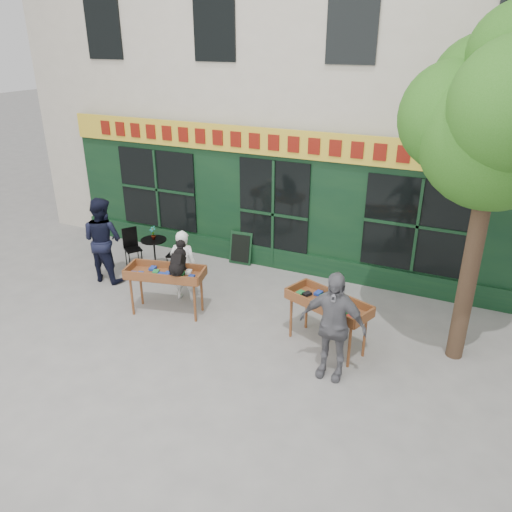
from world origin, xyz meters
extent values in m
plane|color=slate|center=(0.00, 0.00, 0.00)|extent=(80.00, 80.00, 0.00)
cube|color=beige|center=(0.00, 6.00, 5.00)|extent=(14.00, 7.00, 10.00)
cube|color=black|center=(0.00, 2.42, 1.60)|extent=(11.00, 0.16, 3.20)
cube|color=gold|center=(0.00, 2.30, 3.00)|extent=(11.00, 0.06, 0.60)
cube|color=maroon|center=(0.00, 2.26, 3.00)|extent=(9.60, 0.03, 0.34)
cube|color=black|center=(0.00, 2.32, 0.25)|extent=(11.00, 0.10, 0.50)
cube|color=black|center=(0.00, 2.32, 1.35)|extent=(1.70, 0.05, 2.50)
cube|color=black|center=(-3.20, 2.32, 1.55)|extent=(2.20, 0.05, 2.00)
cube|color=black|center=(3.20, 2.32, 1.55)|extent=(2.20, 0.05, 2.00)
cylinder|color=#382619|center=(4.30, 0.30, 1.80)|extent=(0.28, 0.28, 3.60)
sphere|color=#255F15|center=(4.30, 0.30, 3.80)|extent=(2.20, 2.20, 2.20)
sphere|color=#255F15|center=(3.70, 0.50, 4.00)|extent=(1.70, 1.70, 1.70)
sphere|color=#255F15|center=(4.00, 0.90, 4.40)|extent=(1.60, 1.60, 1.60)
cylinder|color=brown|center=(-1.66, -0.91, 0.40)|extent=(0.05, 0.05, 0.80)
cylinder|color=brown|center=(-0.39, -0.62, 0.40)|extent=(0.05, 0.05, 0.80)
cylinder|color=brown|center=(-1.75, -0.48, 0.40)|extent=(0.05, 0.05, 0.80)
cylinder|color=brown|center=(-0.49, -0.19, 0.40)|extent=(0.05, 0.05, 0.80)
cube|color=brown|center=(-1.07, -0.55, 0.82)|extent=(1.59, 0.90, 0.05)
cube|color=brown|center=(-1.01, -0.84, 0.90)|extent=(1.47, 0.37, 0.18)
cube|color=brown|center=(-1.14, -0.27, 0.90)|extent=(1.47, 0.37, 0.18)
cube|color=brown|center=(-1.07, -0.55, 0.88)|extent=(1.36, 0.68, 0.06)
imported|color=white|center=(-1.07, 0.10, 0.77)|extent=(0.63, 0.48, 1.54)
cylinder|color=brown|center=(1.49, -0.35, 0.40)|extent=(0.05, 0.05, 0.80)
cylinder|color=brown|center=(2.70, -0.81, 0.40)|extent=(0.05, 0.05, 0.80)
cylinder|color=brown|center=(1.64, 0.07, 0.40)|extent=(0.05, 0.05, 0.80)
cylinder|color=brown|center=(2.86, -0.40, 0.40)|extent=(0.05, 0.05, 0.80)
cube|color=brown|center=(2.17, -0.37, 0.82)|extent=(1.61, 1.08, 0.05)
cube|color=brown|center=(2.07, -0.64, 0.90)|extent=(1.42, 0.57, 0.18)
cube|color=brown|center=(2.28, -0.10, 0.90)|extent=(1.42, 0.57, 0.18)
cube|color=brown|center=(2.17, -0.37, 0.88)|extent=(1.36, 0.84, 0.06)
imported|color=#5E5E63|center=(2.47, -1.12, 0.93)|extent=(1.09, 0.47, 1.86)
cylinder|color=black|center=(-2.50, 1.04, 0.02)|extent=(0.36, 0.36, 0.03)
cylinder|color=black|center=(-2.50, 1.04, 0.38)|extent=(0.04, 0.04, 0.72)
cylinder|color=black|center=(-2.50, 1.04, 0.75)|extent=(0.60, 0.60, 0.03)
cube|color=black|center=(-3.05, 0.94, 0.45)|extent=(0.50, 0.50, 0.03)
cube|color=black|center=(-3.19, 1.04, 0.70)|extent=(0.23, 0.31, 0.50)
cylinder|color=black|center=(-3.01, 0.73, 0.22)|extent=(0.02, 0.02, 0.44)
cylinder|color=black|center=(-2.84, 0.98, 0.22)|extent=(0.02, 0.02, 0.44)
cylinder|color=black|center=(-3.26, 0.91, 0.22)|extent=(0.02, 0.02, 0.44)
cylinder|color=black|center=(-3.08, 1.15, 0.22)|extent=(0.02, 0.02, 0.44)
cube|color=black|center=(-1.95, 1.09, 0.45)|extent=(0.42, 0.42, 0.03)
cube|color=black|center=(-1.78, 1.12, 0.70)|extent=(0.09, 0.36, 0.50)
cylinder|color=black|center=(-2.12, 1.21, 0.22)|extent=(0.02, 0.02, 0.44)
cylinder|color=black|center=(-2.07, 0.92, 0.22)|extent=(0.02, 0.02, 0.44)
cylinder|color=black|center=(-1.83, 1.27, 0.22)|extent=(0.02, 0.02, 0.44)
cylinder|color=black|center=(-1.77, 0.97, 0.22)|extent=(0.02, 0.02, 0.44)
imported|color=gray|center=(-2.50, 1.04, 0.93)|extent=(0.20, 0.17, 0.33)
imported|color=black|center=(-3.20, 0.14, 0.97)|extent=(0.94, 0.74, 1.94)
cube|color=black|center=(-0.80, 2.20, 0.40)|extent=(0.57, 0.22, 0.79)
cube|color=black|center=(-0.80, 2.18, 0.40)|extent=(0.47, 0.20, 0.65)
camera|label=1|loc=(4.21, -7.76, 5.11)|focal=35.00mm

